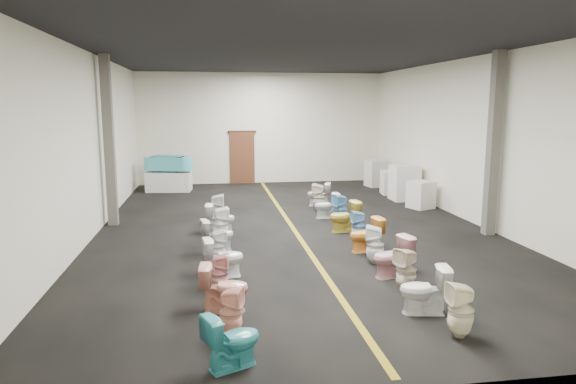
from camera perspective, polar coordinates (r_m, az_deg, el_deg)
name	(u,v)px	position (r m, az deg, el deg)	size (l,w,h in m)	color
floor	(292,227)	(13.70, 0.45, -3.90)	(16.00, 16.00, 0.00)	black
ceiling	(292,53)	(13.37, 0.48, 15.19)	(16.00, 16.00, 0.00)	black
wall_back	(261,128)	(21.27, -2.98, 7.07)	(10.00, 10.00, 0.00)	beige
wall_front	(411,196)	(5.65, 13.47, -0.45)	(10.00, 10.00, 0.00)	beige
wall_left	(91,145)	(13.49, -21.08, 4.93)	(16.00, 16.00, 0.00)	beige
wall_right	(472,140)	(14.98, 19.80, 5.42)	(16.00, 16.00, 0.00)	beige
aisle_stripe	(292,227)	(13.70, 0.45, -3.88)	(0.12, 15.60, 0.01)	olive
back_door	(242,158)	(21.24, -5.09, 3.80)	(1.00, 0.10, 2.10)	#562D19
door_frame	(242,132)	(21.16, -5.14, 6.68)	(1.15, 0.08, 0.10)	#331C11
column_left	(109,142)	(14.42, -19.27, 5.30)	(0.25, 0.25, 4.50)	#59544C
column_right	(494,145)	(13.55, 21.87, 4.90)	(0.25, 0.25, 4.50)	#59544C
display_table	(169,182)	(19.79, -13.09, 1.14)	(1.63, 0.81, 0.72)	silver
bathtub	(168,163)	(19.70, -13.17, 3.18)	(1.81, 0.99, 0.55)	#44B5C5
appliance_crate_a	(421,195)	(16.61, 14.55, -0.29)	(0.66, 0.66, 0.85)	silver
appliance_crate_b	(404,183)	(17.88, 12.80, 1.00)	(0.86, 0.86, 1.18)	silver
appliance_crate_c	(392,183)	(18.99, 11.49, 1.03)	(0.75, 0.75, 0.85)	silver
appliance_crate_d	(376,173)	(20.68, 9.78, 2.05)	(0.73, 0.73, 1.04)	beige
toilet_left_0	(232,340)	(6.60, -6.20, -16.03)	(0.40, 0.71, 0.72)	teal
toilet_left_1	(231,312)	(7.38, -6.38, -13.16)	(0.32, 0.33, 0.72)	#F4AE95
toilet_left_2	(224,288)	(8.23, -7.11, -10.53)	(0.43, 0.75, 0.77)	#DF977F
toilet_left_3	(219,273)	(9.03, -7.62, -8.96)	(0.31, 0.32, 0.69)	pink
toilet_left_4	(223,257)	(9.80, -7.18, -7.22)	(0.42, 0.74, 0.76)	white
toilet_left_5	(218,246)	(10.68, -7.81, -6.01)	(0.31, 0.32, 0.69)	silver
toilet_left_6	(217,235)	(11.51, -7.85, -4.75)	(0.41, 0.72, 0.73)	silver
toilet_left_7	(220,224)	(12.31, -7.53, -3.57)	(0.37, 0.38, 0.83)	white
toilet_left_8	(220,218)	(13.13, -7.54, -2.92)	(0.41, 0.73, 0.74)	white
toilet_left_9	(217,210)	(13.92, -7.93, -1.98)	(0.38, 0.39, 0.85)	silver
toilet_right_0	(461,310)	(7.70, 18.65, -12.34)	(0.36, 0.37, 0.80)	beige
toilet_right_1	(424,290)	(8.35, 14.89, -10.48)	(0.43, 0.75, 0.77)	white
toilet_right_2	(406,270)	(9.20, 13.00, -8.45)	(0.35, 0.36, 0.79)	beige
toilet_right_3	(392,257)	(9.92, 11.53, -7.08)	(0.44, 0.76, 0.78)	#DB9BA0
toilet_right_4	(375,245)	(10.65, 9.65, -5.79)	(0.36, 0.37, 0.80)	white
toilet_right_5	(366,235)	(11.49, 8.67, -4.72)	(0.43, 0.75, 0.76)	orange
toilet_right_6	(359,226)	(12.30, 7.86, -3.78)	(0.34, 0.34, 0.75)	#77ABD9
toilet_right_7	(345,217)	(13.18, 6.30, -2.73)	(0.44, 0.78, 0.79)	gold
toilet_right_8	(340,210)	(13.90, 5.83, -1.95)	(0.38, 0.39, 0.85)	#6AACDB
toilet_right_9	(327,206)	(14.74, 4.31, -1.51)	(0.40, 0.71, 0.72)	silver
toilet_right_10	(319,198)	(15.61, 3.48, -0.62)	(0.39, 0.39, 0.86)	beige
toilet_right_11	(319,194)	(16.45, 3.46, -0.26)	(0.42, 0.74, 0.76)	silver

